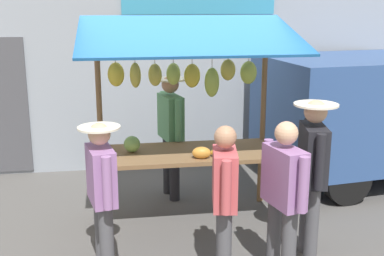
# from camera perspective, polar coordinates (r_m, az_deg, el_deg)

# --- Properties ---
(ground_plane) EXTENTS (40.00, 40.00, 0.00)m
(ground_plane) POSITION_cam_1_polar(r_m,az_deg,el_deg) (6.39, -0.43, -10.27)
(ground_plane) COLOR #514F4C
(street_backdrop) EXTENTS (9.00, 0.30, 3.40)m
(street_backdrop) POSITION_cam_1_polar(r_m,az_deg,el_deg) (8.04, -3.21, 7.43)
(street_backdrop) COLOR #8C939E
(street_backdrop) RESTS_ON ground
(market_stall) EXTENTS (2.50, 1.46, 2.50)m
(market_stall) POSITION_cam_1_polar(r_m,az_deg,el_deg) (5.98, -0.62, 3.78)
(market_stall) COLOR brown
(market_stall) RESTS_ON ground
(vendor_with_sunhat) EXTENTS (0.44, 0.71, 1.71)m
(vendor_with_sunhat) POSITION_cam_1_polar(r_m,az_deg,el_deg) (6.74, -2.47, 0.21)
(vendor_with_sunhat) COLOR #232328
(vendor_with_sunhat) RESTS_ON ground
(shopper_in_striped_shirt) EXTENTS (0.40, 0.66, 1.56)m
(shopper_in_striped_shirt) POSITION_cam_1_polar(r_m,az_deg,el_deg) (4.89, -10.33, -6.83)
(shopper_in_striped_shirt) COLOR #4C4C51
(shopper_in_striped_shirt) RESTS_ON ground
(shopper_with_ponytail) EXTENTS (0.30, 0.67, 1.55)m
(shopper_with_ponytail) POSITION_cam_1_polar(r_m,az_deg,el_deg) (4.76, 3.75, -7.55)
(shopper_with_ponytail) COLOR #4C4C51
(shopper_with_ponytail) RESTS_ON ground
(shopper_in_grey_tee) EXTENTS (0.44, 0.71, 1.71)m
(shopper_in_grey_tee) POSITION_cam_1_polar(r_m,az_deg,el_deg) (5.23, 13.67, -4.32)
(shopper_in_grey_tee) COLOR #4C4C51
(shopper_in_grey_tee) RESTS_ON ground
(shopper_with_shopping_bag) EXTENTS (0.33, 0.67, 1.60)m
(shopper_with_shopping_bag) POSITION_cam_1_polar(r_m,az_deg,el_deg) (4.78, 10.49, -7.22)
(shopper_with_shopping_bag) COLOR #4C4C51
(shopper_with_shopping_bag) RESTS_ON ground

